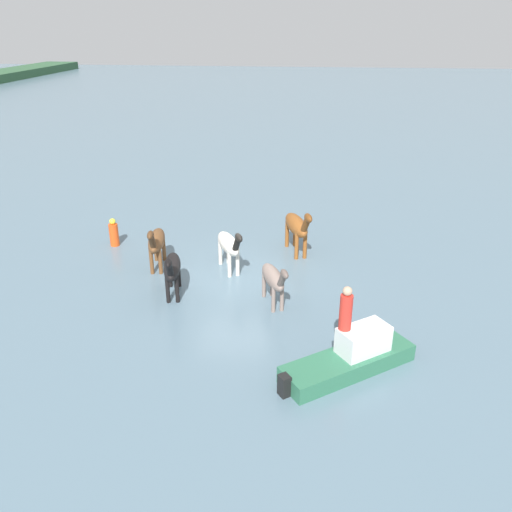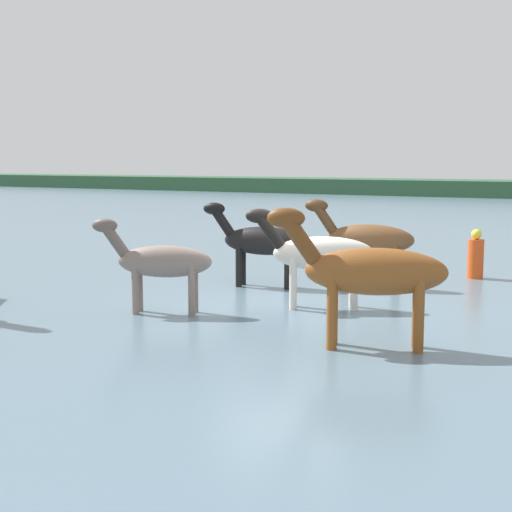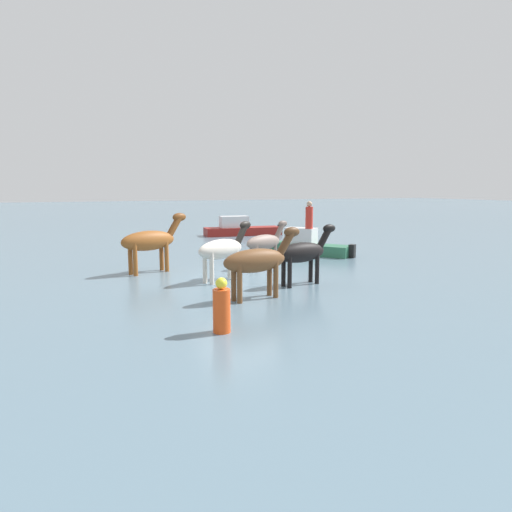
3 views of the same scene
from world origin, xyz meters
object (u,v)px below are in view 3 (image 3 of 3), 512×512
horse_mid_herd (265,242)px  buoy_channel_marker (222,308)px  horse_lead (151,241)px  horse_gray_outer (258,261)px  horse_chestnut_trailing (303,252)px  horse_pinto_flank (223,249)px  boat_launch_far (309,247)px  person_helmsman_aft (309,216)px  boat_dinghy_port (241,230)px

horse_mid_herd → buoy_channel_marker: size_ratio=1.86×
horse_lead → horse_gray_outer: 5.28m
horse_chestnut_trailing → horse_pinto_flank: bearing=131.6°
horse_chestnut_trailing → buoy_channel_marker: horse_chestnut_trailing is taller
horse_mid_herd → boat_launch_far: 3.92m
buoy_channel_marker → horse_mid_herd: bearing=-120.7°
horse_mid_herd → buoy_channel_marker: bearing=-143.3°
horse_mid_herd → horse_lead: size_ratio=0.82×
horse_mid_herd → horse_gray_outer: horse_gray_outer is taller
horse_chestnut_trailing → boat_launch_far: horse_chestnut_trailing is taller
horse_pinto_flank → horse_chestnut_trailing: (-2.04, 1.51, -0.02)m
horse_lead → person_helmsman_aft: size_ratio=2.16×
horse_chestnut_trailing → horse_lead: horse_lead is taller
horse_pinto_flank → boat_launch_far: bearing=9.6°
horse_gray_outer → buoy_channel_marker: 2.98m
horse_pinto_flank → boat_dinghy_port: size_ratio=0.45×
horse_mid_herd → person_helmsman_aft: 3.74m
horse_lead → person_helmsman_aft: bearing=-8.5°
horse_chestnut_trailing → boat_dinghy_port: size_ratio=0.46×
horse_lead → boat_launch_far: horse_lead is taller
horse_mid_herd → person_helmsman_aft: person_helmsman_aft is taller
horse_pinto_flank → horse_lead: horse_lead is taller
horse_gray_outer → boat_launch_far: size_ratio=0.68×
boat_launch_far → buoy_channel_marker: 11.46m
horse_pinto_flank → horse_lead: (1.83, -2.30, 0.11)m
horse_pinto_flank → buoy_channel_marker: 5.25m
horse_mid_herd → horse_pinto_flank: bearing=-164.4°
boat_dinghy_port → buoy_channel_marker: size_ratio=4.39×
horse_pinto_flank → buoy_channel_marker: (1.72, 4.94, -0.50)m
horse_lead → boat_dinghy_port: (-7.46, -10.54, -0.80)m
horse_lead → boat_launch_far: (-7.23, -1.73, -0.82)m
boat_dinghy_port → buoy_channel_marker: 19.24m
boat_launch_far → horse_mid_herd: bearing=89.4°
horse_pinto_flank → person_helmsman_aft: person_helmsman_aft is taller
boat_dinghy_port → boat_launch_far: bearing=93.9°
horse_chestnut_trailing → horse_lead: bearing=123.6°
horse_gray_outer → boat_launch_far: (-5.32, -6.65, -0.73)m
horse_pinto_flank → boat_dinghy_port: horse_pinto_flank is taller
horse_lead → buoy_channel_marker: horse_lead is taller
horse_lead → horse_pinto_flank: bearing=-72.2°
horse_pinto_flank → horse_gray_outer: (-0.08, 2.62, 0.02)m
boat_launch_far → boat_dinghy_port: (-0.23, -8.81, 0.01)m
boat_launch_far → buoy_channel_marker: size_ratio=3.12×
boat_dinghy_port → horse_pinto_flank: bearing=71.7°
horse_lead → person_helmsman_aft: (-7.11, -1.52, 0.59)m
horse_chestnut_trailing → boat_dinghy_port: bearing=64.2°
horse_chestnut_trailing → boat_dinghy_port: 14.81m
person_helmsman_aft → buoy_channel_marker: size_ratio=1.04×
horse_chestnut_trailing → person_helmsman_aft: person_helmsman_aft is taller
boat_dinghy_port → person_helmsman_aft: (0.35, 9.02, 1.39)m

